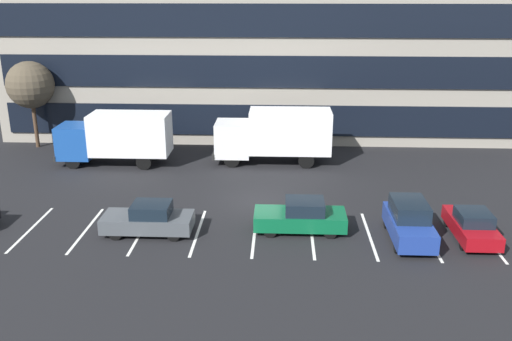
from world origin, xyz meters
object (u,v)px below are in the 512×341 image
at_px(sedan_maroon, 472,225).
at_px(sedan_forest, 301,216).
at_px(sedan_charcoal, 149,219).
at_px(box_truck_blue, 116,136).
at_px(bare_tree, 30,85).
at_px(suv_navy, 409,222).
at_px(box_truck_white, 275,134).

bearing_deg(sedan_maroon, sedan_forest, 176.42).
distance_m(sedan_charcoal, sedan_forest, 7.45).
bearing_deg(sedan_charcoal, box_truck_blue, 113.02).
bearing_deg(sedan_charcoal, bare_tree, 128.78).
distance_m(suv_navy, bare_tree, 28.78).
height_order(box_truck_white, box_truck_blue, box_truck_white).
bearing_deg(box_truck_white, sedan_forest, -82.65).
bearing_deg(sedan_forest, suv_navy, -8.56).
height_order(sedan_maroon, suv_navy, suv_navy).
relative_size(box_truck_white, sedan_forest, 1.75).
bearing_deg(sedan_forest, sedan_charcoal, -175.00).
xyz_separation_m(sedan_maroon, sedan_forest, (-8.13, 0.51, 0.07)).
height_order(sedan_maroon, sedan_charcoal, sedan_charcoal).
bearing_deg(sedan_charcoal, sedan_forest, 5.00).
xyz_separation_m(sedan_charcoal, bare_tree, (-11.84, 14.74, 3.92)).
bearing_deg(bare_tree, box_truck_blue, -28.39).
relative_size(box_truck_white, bare_tree, 1.24).
bearing_deg(box_truck_white, bare_tree, 170.15).
relative_size(box_truck_blue, sedan_charcoal, 1.73).
height_order(box_truck_white, suv_navy, box_truck_white).
height_order(sedan_maroon, bare_tree, bare_tree).
distance_m(sedan_maroon, sedan_forest, 8.15).
bearing_deg(box_truck_blue, sedan_forest, -40.25).
xyz_separation_m(box_truck_white, box_truck_blue, (-10.61, -0.82, -0.09)).
distance_m(sedan_maroon, bare_tree, 31.30).
bearing_deg(bare_tree, suv_navy, -31.39).
height_order(sedan_forest, bare_tree, bare_tree).
distance_m(box_truck_white, sedan_maroon, 15.01).
xyz_separation_m(sedan_charcoal, suv_navy, (12.52, -0.12, 0.18)).
xyz_separation_m(box_truck_white, bare_tree, (-17.85, 3.10, 2.61)).
distance_m(box_truck_blue, bare_tree, 8.66).
height_order(box_truck_white, bare_tree, bare_tree).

